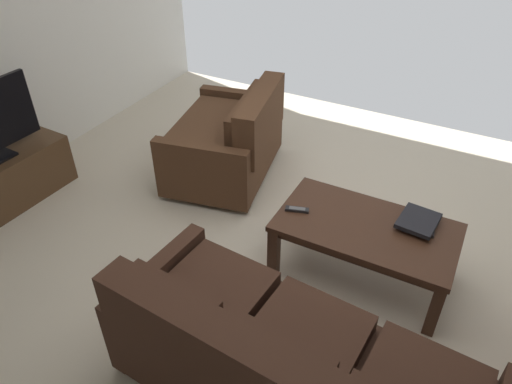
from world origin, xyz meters
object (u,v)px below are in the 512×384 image
(sofa_main, at_px, (290,373))
(tv_remote, at_px, (297,209))
(book_stack, at_px, (419,222))
(coffee_table, at_px, (366,233))
(tv_stand, at_px, (2,183))
(loveseat_near, at_px, (230,140))

(sofa_main, bearing_deg, tv_remote, -67.55)
(book_stack, distance_m, tv_remote, 0.80)
(coffee_table, relative_size, book_stack, 3.90)
(sofa_main, relative_size, book_stack, 6.67)
(sofa_main, distance_m, tv_remote, 1.18)
(book_stack, relative_size, tv_remote, 1.80)
(tv_stand, bearing_deg, sofa_main, 168.81)
(tv_stand, bearing_deg, tv_remote, -167.60)
(loveseat_near, bearing_deg, sofa_main, 127.82)
(sofa_main, distance_m, loveseat_near, 2.32)
(coffee_table, height_order, tv_remote, tv_remote)
(coffee_table, xyz_separation_m, tv_stand, (2.87, 0.60, -0.16))
(tv_stand, distance_m, book_stack, 3.26)
(coffee_table, height_order, tv_stand, coffee_table)
(coffee_table, bearing_deg, loveseat_near, -24.92)
(coffee_table, xyz_separation_m, book_stack, (-0.29, -0.16, 0.10))
(sofa_main, xyz_separation_m, tv_remote, (0.45, -1.09, 0.10))
(loveseat_near, xyz_separation_m, tv_stand, (1.42, 1.27, -0.14))
(loveseat_near, distance_m, tv_stand, 1.91)
(sofa_main, relative_size, tv_stand, 1.72)
(loveseat_near, relative_size, tv_remote, 7.67)
(loveseat_near, height_order, tv_remote, loveseat_near)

